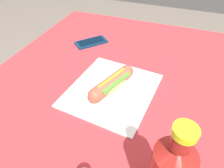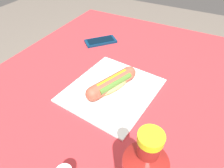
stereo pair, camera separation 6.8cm
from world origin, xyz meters
name	(u,v)px [view 1 (the left image)]	position (x,y,z in m)	size (l,w,h in m)	color
dining_table	(109,105)	(0.00, 0.00, 0.62)	(1.08, 0.88, 0.77)	brown
paper_wrapper	(112,90)	(0.06, 0.04, 0.77)	(0.31, 0.27, 0.01)	white
hot_dog	(112,83)	(0.06, 0.04, 0.80)	(0.20, 0.11, 0.05)	#DBB26B
cell_phone	(91,42)	(-0.21, -0.17, 0.77)	(0.15, 0.15, 0.01)	#0A2D4C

